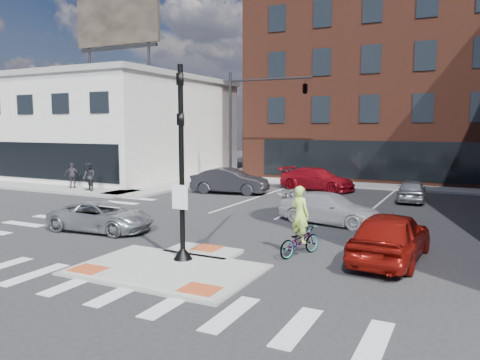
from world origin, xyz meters
The scene contains 18 objects.
ground centered at (0.00, 0.00, 0.00)m, with size 120.00×120.00×0.00m, color #28282B.
refuge_island centered at (0.00, -0.26, 0.05)m, with size 5.40×4.65×0.13m.
sidewalk_nw centered at (-16.76, 15.29, 0.08)m, with size 23.50×20.50×0.15m.
sidewalk_n centered at (3.00, 22.00, 0.07)m, with size 26.00×3.00×0.15m, color gray.
building_nw centered at (-21.98, 19.98, 4.23)m, with size 20.40×16.40×14.40m.
building_n centered at (3.00, 31.99, 7.80)m, with size 24.40×18.40×15.50m.
building_far_left centered at (-4.00, 52.00, 5.00)m, with size 10.00×12.00×10.00m, color slate.
signal_pole centered at (0.00, 0.40, 2.36)m, with size 0.60×0.60×5.98m.
mast_arm_signal centered at (-3.47, 18.00, 6.21)m, with size 6.10×2.24×8.00m.
silver_suv centered at (-5.45, 2.71, 0.60)m, with size 2.00×4.34×1.21m, color #ABAEB2.
red_sedan centered at (5.78, 3.50, 0.81)m, with size 1.91×4.74×1.62m, color maroon.
white_pickup centered at (2.47, 8.32, 0.67)m, with size 1.87×4.60×1.33m, color white.
bg_car_dark centered at (-5.74, 14.53, 0.80)m, with size 1.69×4.86×1.60m, color #222227.
bg_car_silver centered at (5.00, 16.22, 0.64)m, with size 1.52×3.78×1.29m, color #A0A3A7.
bg_car_red centered at (-1.22, 18.46, 0.75)m, with size 2.09×5.14×1.49m, color maroon.
cyclist centered at (3.00, 2.80, 0.79)m, with size 1.29×1.98×2.33m.
pedestrian_a centered at (-13.74, 10.54, 1.06)m, with size 0.88×0.69×1.82m, color black.
pedestrian_b centered at (-15.83, 11.15, 0.99)m, with size 0.99×0.41×1.69m, color #362F3A.
Camera 1 is at (7.94, -11.57, 4.26)m, focal length 35.00 mm.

